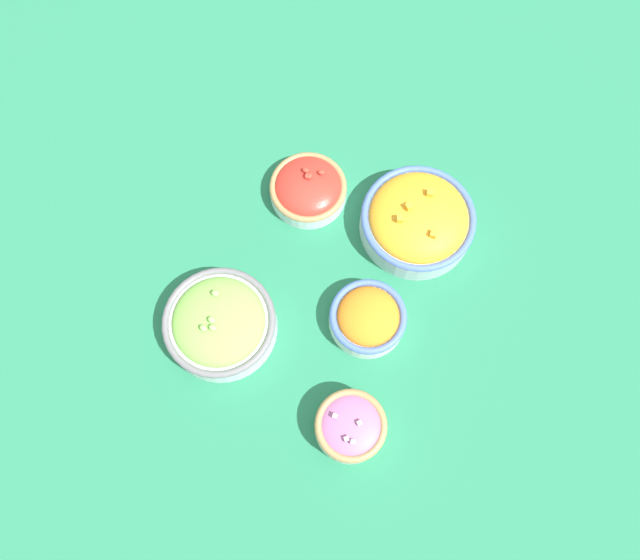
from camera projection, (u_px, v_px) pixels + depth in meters
name	position (u px, v px, depth m)	size (l,w,h in m)	color
ground_plane	(320.00, 285.00, 1.07)	(3.00, 3.00, 0.00)	#23704C
bowl_cherry_tomatoes	(308.00, 188.00, 1.10)	(0.14, 0.14, 0.06)	silver
bowl_red_onion	(350.00, 426.00, 0.96)	(0.11, 0.11, 0.07)	silver
bowl_lettuce	(220.00, 323.00, 1.01)	(0.18, 0.18, 0.08)	silver
bowl_squash	(418.00, 220.00, 1.07)	(0.20, 0.20, 0.09)	#B2C1CC
bowl_carrots	(368.00, 318.00, 1.02)	(0.13, 0.13, 0.06)	white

